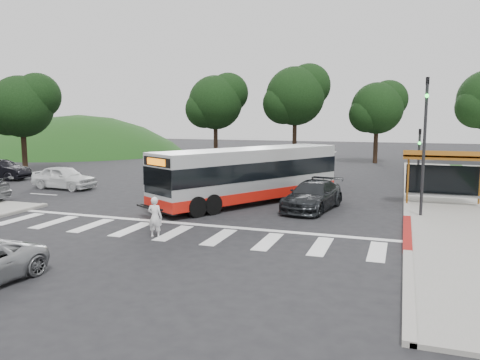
% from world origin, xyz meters
% --- Properties ---
extents(ground, '(140.00, 140.00, 0.00)m').
position_xyz_m(ground, '(0.00, 0.00, 0.00)').
color(ground, black).
rests_on(ground, ground).
extents(sidewalk_east, '(4.00, 40.00, 0.12)m').
position_xyz_m(sidewalk_east, '(11.00, 8.00, 0.06)').
color(sidewalk_east, gray).
rests_on(sidewalk_east, ground).
extents(curb_east, '(0.30, 40.00, 0.15)m').
position_xyz_m(curb_east, '(9.00, 8.00, 0.07)').
color(curb_east, '#9E9991').
rests_on(curb_east, ground).
extents(curb_east_red, '(0.32, 6.00, 0.15)m').
position_xyz_m(curb_east_red, '(9.00, -2.00, 0.08)').
color(curb_east_red, maroon).
rests_on(curb_east_red, ground).
extents(hillside_nw, '(44.00, 44.00, 10.00)m').
position_xyz_m(hillside_nw, '(-32.00, 30.00, 0.00)').
color(hillside_nw, '#163C13').
rests_on(hillside_nw, ground).
extents(crosswalk_ladder, '(18.00, 2.60, 0.01)m').
position_xyz_m(crosswalk_ladder, '(0.00, -5.00, 0.01)').
color(crosswalk_ladder, silver).
rests_on(crosswalk_ladder, ground).
extents(bus_shelter, '(4.20, 1.60, 2.86)m').
position_xyz_m(bus_shelter, '(10.80, 5.10, 2.35)').
color(bus_shelter, '#915418').
rests_on(bus_shelter, sidewalk_east).
extents(traffic_signal_ne_tall, '(0.18, 0.37, 6.50)m').
position_xyz_m(traffic_signal_ne_tall, '(9.60, 1.49, 3.88)').
color(traffic_signal_ne_tall, black).
rests_on(traffic_signal_ne_tall, ground).
extents(traffic_signal_ne_short, '(0.18, 0.37, 4.00)m').
position_xyz_m(traffic_signal_ne_short, '(9.60, 8.49, 2.48)').
color(traffic_signal_ne_short, black).
rests_on(traffic_signal_ne_short, ground).
extents(tree_north_a, '(6.60, 6.15, 10.17)m').
position_xyz_m(tree_north_a, '(-1.92, 26.07, 6.92)').
color(tree_north_a, black).
rests_on(tree_north_a, ground).
extents(tree_north_b, '(5.72, 5.33, 8.43)m').
position_xyz_m(tree_north_b, '(6.07, 28.06, 5.66)').
color(tree_north_b, black).
rests_on(tree_north_b, ground).
extents(tree_north_c, '(6.16, 5.74, 9.30)m').
position_xyz_m(tree_north_c, '(-9.92, 24.06, 6.29)').
color(tree_north_c, black).
rests_on(tree_north_c, ground).
extents(tree_west_a, '(5.72, 5.33, 8.43)m').
position_xyz_m(tree_west_a, '(-21.93, 10.06, 5.66)').
color(tree_west_a, black).
rests_on(tree_west_a, ground).
extents(transit_bus, '(7.95, 11.34, 3.00)m').
position_xyz_m(transit_bus, '(0.79, 2.49, 1.50)').
color(transit_bus, '#B0B3B5').
rests_on(transit_bus, ground).
extents(pedestrian, '(0.61, 0.42, 1.62)m').
position_xyz_m(pedestrian, '(-0.36, -5.86, 0.81)').
color(pedestrian, white).
rests_on(pedestrian, ground).
extents(dark_sedan, '(2.81, 5.28, 1.46)m').
position_xyz_m(dark_sedan, '(4.44, 1.73, 0.73)').
color(dark_sedan, black).
rests_on(dark_sedan, ground).
extents(west_car_white, '(4.58, 2.15, 1.52)m').
position_xyz_m(west_car_white, '(-12.35, 3.29, 0.76)').
color(west_car_white, silver).
rests_on(west_car_white, ground).
extents(west_car_black, '(4.52, 1.76, 1.47)m').
position_xyz_m(west_car_black, '(-19.97, 5.50, 0.73)').
color(west_car_black, black).
rests_on(west_car_black, ground).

